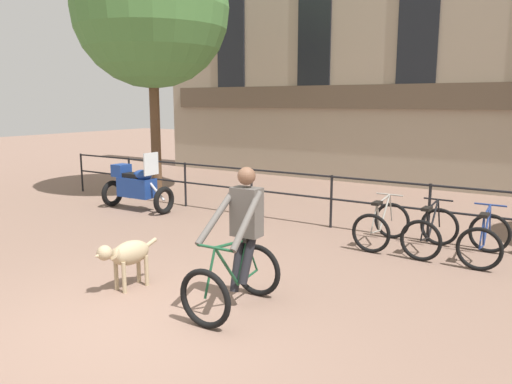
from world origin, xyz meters
TOP-DOWN VIEW (x-y plane):
  - ground_plane at (0.00, 0.00)m, footprint 60.00×60.00m
  - canal_railing at (-0.00, 5.20)m, footprint 15.05×0.05m
  - building_facade at (0.00, 10.99)m, footprint 18.00×0.72m
  - cyclist_with_bike at (0.67, 1.04)m, footprint 0.71×1.19m
  - dog at (-0.91, 0.72)m, footprint 0.35×0.97m
  - parked_motorcycle at (-4.43, 4.28)m, footprint 1.76×0.65m
  - parked_bicycle_near_lamp at (1.25, 4.54)m, footprint 0.67×1.12m
  - parked_bicycle_mid_left at (2.07, 4.54)m, footprint 0.71×1.14m
  - parked_bicycle_mid_right at (2.90, 4.54)m, footprint 0.67×1.11m
  - tree_canalside_left at (-5.48, 6.05)m, footprint 4.00×4.00m

SIDE VIEW (x-z plane):
  - ground_plane at x=0.00m, z-range 0.00..0.00m
  - parked_bicycle_near_lamp at x=1.25m, z-range -0.07..0.79m
  - parked_bicycle_mid_left at x=2.07m, z-range -0.07..0.79m
  - parked_bicycle_mid_right at x=2.90m, z-range -0.07..0.79m
  - dog at x=-0.91m, z-range 0.14..0.81m
  - parked_motorcycle at x=-4.43m, z-range -0.11..1.24m
  - canal_railing at x=0.00m, z-range 0.18..1.23m
  - cyclist_with_bike at x=0.67m, z-range -0.09..1.61m
  - tree_canalside_left at x=-5.48m, z-range 1.38..8.17m
  - building_facade at x=0.00m, z-range -0.02..10.12m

